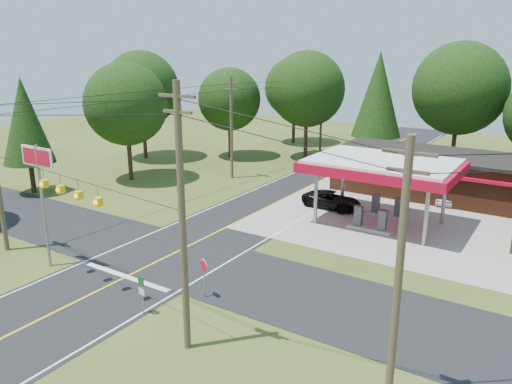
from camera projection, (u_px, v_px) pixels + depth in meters
The scene contains 17 objects.
ground at pixel (169, 256), 31.47m from camera, with size 120.00×120.00×0.00m, color #364B1A.
main_highway at pixel (169, 256), 31.47m from camera, with size 8.00×120.00×0.02m, color black.
cross_road at pixel (169, 256), 31.47m from camera, with size 70.00×7.00×0.02m, color black.
lane_center_yellow at pixel (169, 255), 31.46m from camera, with size 0.15×110.00×0.00m, color yellow.
gas_canopy at pixel (382, 168), 36.05m from camera, with size 10.60×7.40×4.88m.
convenience_store at pixel (429, 173), 44.23m from camera, with size 16.40×7.55×3.80m.
utility_pole_near_right at pixel (182, 219), 20.25m from camera, with size 1.80×0.30×11.50m.
utility_pole_far_left at pixel (231, 126), 48.69m from camera, with size 1.80×0.30×10.00m.
utility_pole_right_b at pixel (399, 272), 17.23m from camera, with size 1.80×0.30×10.00m.
utility_pole_north at pixel (321, 113), 61.72m from camera, with size 0.30×0.30×9.50m.
overhead_beacons at pixel (68, 179), 25.42m from camera, with size 17.04×2.04×1.03m.
treeline_backdrop at pixel (341, 102), 48.28m from camera, with size 70.27×51.59×13.30m.
suv_car at pixel (332, 200), 40.61m from camera, with size 4.82×4.82×1.34m, color black.
sedan_car at pixel (446, 196), 41.95m from camera, with size 3.60×3.60×1.23m, color white.
big_stop_sign at pixel (39, 177), 28.49m from camera, with size 2.74×0.19×7.39m.
octagonal_stop_sign at pixel (204, 269), 25.84m from camera, with size 0.70×0.36×2.16m.
route_sign_post at pixel (142, 288), 24.25m from camera, with size 0.47×0.13×2.32m.
Camera 1 is at (20.42, -21.42, 12.70)m, focal length 35.00 mm.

